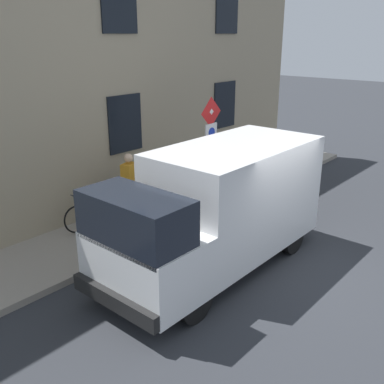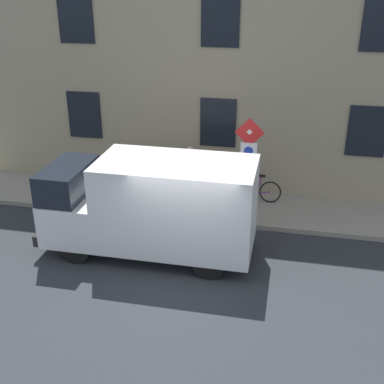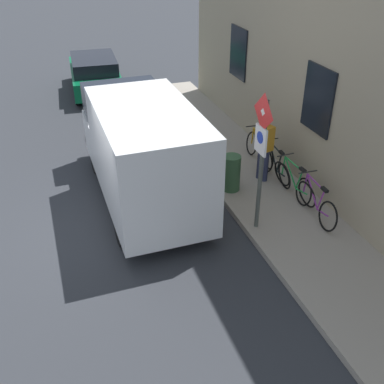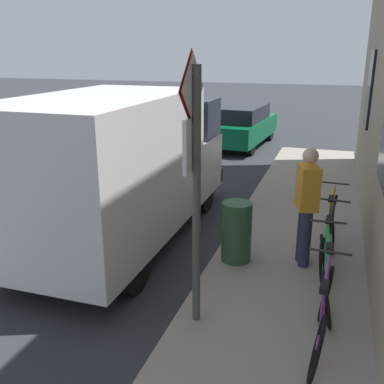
# 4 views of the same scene
# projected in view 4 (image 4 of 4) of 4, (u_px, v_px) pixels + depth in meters

# --- Properties ---
(ground_plane) EXTENTS (80.00, 80.00, 0.00)m
(ground_plane) POSITION_uv_depth(u_px,v_px,m) (56.00, 256.00, 7.03)
(ground_plane) COLOR #2D2F34
(sidewalk_slab) EXTENTS (2.19, 17.83, 0.14)m
(sidewalk_slab) POSITION_uv_depth(u_px,v_px,m) (281.00, 287.00, 5.95)
(sidewalk_slab) COLOR gray
(sidewalk_slab) RESTS_ON ground_plane
(sign_post_stacked) EXTENTS (0.15, 0.56, 2.88)m
(sign_post_stacked) POSITION_uv_depth(u_px,v_px,m) (193.00, 155.00, 4.57)
(sign_post_stacked) COLOR #474C47
(sign_post_stacked) RESTS_ON sidewalk_slab
(delivery_van) EXTENTS (2.00, 5.33, 2.50)m
(delivery_van) POSITION_uv_depth(u_px,v_px,m) (123.00, 164.00, 7.29)
(delivery_van) COLOR white
(delivery_van) RESTS_ON ground_plane
(parked_hatchback) EXTENTS (2.04, 4.12, 1.38)m
(parked_hatchback) POSITION_uv_depth(u_px,v_px,m) (239.00, 124.00, 14.97)
(parked_hatchback) COLOR #085830
(parked_hatchback) RESTS_ON ground_plane
(bicycle_purple) EXTENTS (0.46, 1.71, 0.89)m
(bicycle_purple) POSITION_uv_depth(u_px,v_px,m) (322.00, 315.00, 4.57)
(bicycle_purple) COLOR black
(bicycle_purple) RESTS_ON sidewalk_slab
(bicycle_green) EXTENTS (0.46, 1.72, 0.89)m
(bicycle_green) POSITION_uv_depth(u_px,v_px,m) (325.00, 274.00, 5.40)
(bicycle_green) COLOR black
(bicycle_green) RESTS_ON sidewalk_slab
(bicycle_black) EXTENTS (0.46, 1.71, 0.89)m
(bicycle_black) POSITION_uv_depth(u_px,v_px,m) (328.00, 244.00, 6.24)
(bicycle_black) COLOR black
(bicycle_black) RESTS_ON sidewalk_slab
(bicycle_orange) EXTENTS (0.46, 1.71, 0.89)m
(bicycle_orange) POSITION_uv_depth(u_px,v_px,m) (330.00, 221.00, 7.07)
(bicycle_orange) COLOR black
(bicycle_orange) RESTS_ON sidewalk_slab
(pedestrian) EXTENTS (0.36, 0.46, 1.72)m
(pedestrian) POSITION_uv_depth(u_px,v_px,m) (307.00, 203.00, 6.21)
(pedestrian) COLOR #262B47
(pedestrian) RESTS_ON sidewalk_slab
(litter_bin) EXTENTS (0.44, 0.44, 0.90)m
(litter_bin) POSITION_uv_depth(u_px,v_px,m) (236.00, 232.00, 6.46)
(litter_bin) COLOR #2D5133
(litter_bin) RESTS_ON sidewalk_slab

